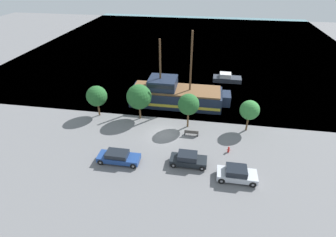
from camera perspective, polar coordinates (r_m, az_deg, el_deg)
The scene contains 13 objects.
ground_plane at distance 34.94m, azimuth -0.85°, elevation -3.34°, with size 160.00×160.00×0.00m, color slate.
water_surface at distance 75.09m, azimuth 5.28°, elevation 15.96°, with size 80.00×80.00×0.00m, color slate.
pirate_ship at distance 41.50m, azimuth 1.62°, elevation 5.20°, with size 15.50×5.06×11.56m.
moored_boat_dockside at distance 51.32m, azimuth 12.65°, elevation 8.55°, with size 5.22×2.27×1.58m.
parked_car_curb_front at distance 28.83m, azimuth 14.72°, elevation -11.56°, with size 4.14×1.96×1.54m.
parked_car_curb_mid at distance 30.56m, azimuth -10.74°, elevation -8.24°, with size 4.79×1.82×1.38m.
parked_car_curb_rear at distance 29.77m, azimuth 4.40°, elevation -8.84°, with size 4.10×1.79×1.51m.
fire_hydrant at distance 32.43m, azimuth 13.06°, elevation -6.54°, with size 0.42×0.25×0.76m.
bench_promenade_east at distance 34.51m, azimuth 5.12°, elevation -3.09°, with size 1.84×0.45×0.85m.
tree_row_east at distance 38.90m, azimuth -15.26°, elevation 4.72°, with size 2.95×2.95×4.63m.
tree_row_mideast at distance 36.82m, azimuth -6.33°, elevation 4.71°, with size 3.51×3.51×5.24m.
tree_row_midwest at distance 34.73m, azimuth 4.50°, elevation 3.07°, with size 2.85×2.85×4.92m.
tree_row_west at distance 35.66m, azimuth 17.34°, elevation 1.75°, with size 2.56×2.56×4.41m.
Camera 1 is at (5.17, -28.21, 19.96)m, focal length 28.00 mm.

